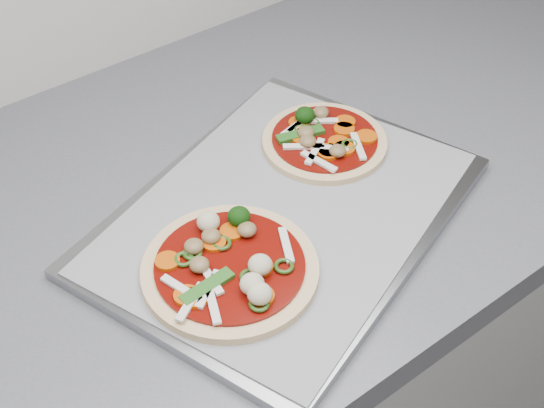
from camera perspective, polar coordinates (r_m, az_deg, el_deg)
base_cabinet at (r=1.48m, az=14.60°, el=-3.75°), size 3.60×0.60×0.86m
countertop at (r=1.20m, az=18.40°, el=11.06°), size 3.60×0.60×0.04m
baking_tray at (r=0.82m, az=0.88°, el=-0.85°), size 0.49×0.42×0.01m
parchment at (r=0.82m, az=0.89°, el=-0.47°), size 0.47×0.41×0.00m
pizza_left at (r=0.75m, az=-3.18°, el=-4.72°), size 0.23×0.23×0.03m
pizza_right at (r=0.90m, az=3.88°, el=4.90°), size 0.19×0.19×0.03m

